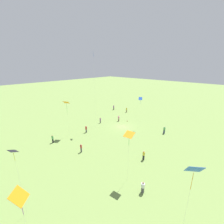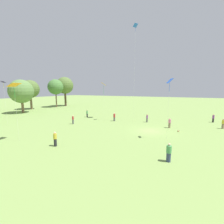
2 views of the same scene
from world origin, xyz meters
The scene contains 20 objects.
ground_plane centered at (0.00, 0.00, 0.00)m, with size 240.00×240.00×0.00m, color #7A994C.
tree_3 centered at (2.51, 37.23, 6.18)m, with size 6.64×6.64×9.53m.
tree_4 centered at (8.99, 42.68, 6.85)m, with size 6.00×6.00×9.90m.
tree_5 centered at (17.51, 39.97, 7.66)m, with size 5.76×5.76×10.57m.
tree_6 centered at (22.10, 39.72, 8.30)m, with size 6.73×6.73×11.73m.
person_0 centered at (-11.83, 8.61, 0.88)m, with size 0.43×0.43×1.77m.
person_1 centered at (6.40, 2.14, 0.83)m, with size 0.44×0.44×1.65m.
person_3 centered at (12.44, -10.07, 0.84)m, with size 0.42×0.42×1.70m.
person_4 centered at (7.11, -10.84, 0.86)m, with size 0.42×0.42×1.75m.
person_5 centered at (4.38, 8.70, 0.88)m, with size 0.50×0.50×1.78m.
person_6 centered at (-9.83, -3.91, 0.89)m, with size 0.66×0.66×1.81m.
person_7 centered at (-1.85, 14.68, 0.88)m, with size 0.43×0.43×1.74m.
person_8 centered at (5.54, 16.71, 0.89)m, with size 0.42×0.42×1.78m.
person_9 centered at (3.55, -2.55, 0.86)m, with size 0.50×0.50×1.75m.
kite_1 centered at (6.20, 12.32, 7.78)m, with size 1.67×1.62×8.32m.
kite_3 centered at (-7.68, 26.24, 7.80)m, with size 0.90×0.86×8.31m.
kite_4 centered at (-12.68, 14.31, 7.15)m, with size 1.39×1.34×7.51m.
kite_5 centered at (-3.23, -2.92, 7.55)m, with size 1.08×1.00×8.13m.
kite_6 centered at (5.35, 4.73, 17.46)m, with size 1.01×0.97×19.11m.
picnic_bag_0 centered at (1.58, -4.14, 0.11)m, with size 0.35×0.29×0.22m.
Camera 2 is at (-24.00, -5.17, 6.70)m, focal length 24.00 mm.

